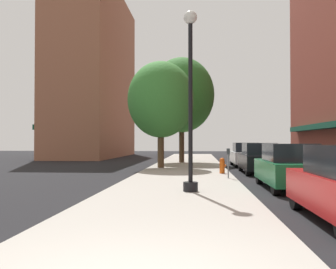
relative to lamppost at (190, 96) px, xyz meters
name	(u,v)px	position (x,y,z in m)	size (l,w,h in m)	color
ground_plane	(254,171)	(3.52, 10.07, -3.20)	(90.00, 90.00, 0.00)	black
sidewalk_slab	(186,168)	(-0.48, 11.07, -3.14)	(4.80, 50.00, 0.12)	#A8A399
building_far_background	(95,76)	(-11.49, 29.07, 6.06)	(6.80, 18.00, 18.56)	#9E6047
lamppost	(190,96)	(0.00, 0.00, 0.00)	(0.48, 0.48, 5.90)	black
fire_hydrant	(222,165)	(1.47, 6.91, -2.68)	(0.33, 0.26, 0.79)	#E05614
parking_meter_near	(228,159)	(1.57, 4.41, -2.25)	(0.14, 0.09, 1.31)	slate
tree_near	(182,95)	(-1.03, 16.70, 2.16)	(5.09, 5.09, 8.18)	#422D1E
tree_mid	(161,100)	(-2.07, 10.77, 1.14)	(4.14, 4.14, 6.61)	#4C3823
car_green	(289,167)	(3.52, 1.71, -2.39)	(1.80, 4.30, 1.66)	black
car_black	(259,159)	(3.52, 8.35, -2.39)	(1.80, 4.30, 1.66)	black
car_white	(245,155)	(3.52, 14.02, -2.39)	(1.80, 4.30, 1.66)	black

